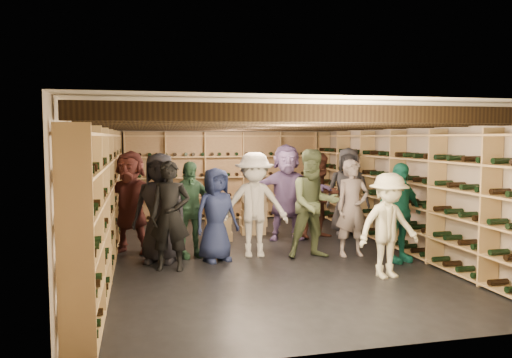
{
  "coord_description": "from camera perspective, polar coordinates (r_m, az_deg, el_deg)",
  "views": [
    {
      "loc": [
        -2.01,
        -8.25,
        2.02
      ],
      "look_at": [
        -0.03,
        0.2,
        1.29
      ],
      "focal_mm": 35.0,
      "sensor_mm": 36.0,
      "label": 1
    }
  ],
  "objects": [
    {
      "name": "ground",
      "position": [
        8.73,
        0.52,
        -8.59
      ],
      "size": [
        8.0,
        8.0,
        0.0
      ],
      "primitive_type": "plane",
      "color": "black",
      "rests_on": "ground"
    },
    {
      "name": "walls",
      "position": [
        8.53,
        0.53,
        -0.73
      ],
      "size": [
        5.52,
        8.02,
        2.4
      ],
      "color": "tan",
      "rests_on": "ground"
    },
    {
      "name": "ceiling",
      "position": [
        8.5,
        0.53,
        7.35
      ],
      "size": [
        5.5,
        8.0,
        0.01
      ],
      "primitive_type": "cube",
      "color": "beige",
      "rests_on": "walls"
    },
    {
      "name": "ceiling_joists",
      "position": [
        8.5,
        0.53,
        6.41
      ],
      "size": [
        5.4,
        7.12,
        0.18
      ],
      "color": "black",
      "rests_on": "ground"
    },
    {
      "name": "wine_rack_left",
      "position": [
        8.32,
        -16.94,
        -1.94
      ],
      "size": [
        0.32,
        7.5,
        2.15
      ],
      "color": "tan",
      "rests_on": "ground"
    },
    {
      "name": "wine_rack_right",
      "position": [
        9.48,
        15.79,
        -1.11
      ],
      "size": [
        0.32,
        7.5,
        2.15
      ],
      "color": "tan",
      "rests_on": "ground"
    },
    {
      "name": "wine_rack_back",
      "position": [
        12.28,
        -3.71,
        0.37
      ],
      "size": [
        4.7,
        0.3,
        2.15
      ],
      "color": "tan",
      "rests_on": "ground"
    },
    {
      "name": "crate_stack_left",
      "position": [
        10.44,
        -0.24,
        -4.0
      ],
      "size": [
        0.52,
        0.36,
        0.85
      ],
      "rotation": [
        0.0,
        0.0,
        -0.05
      ],
      "color": "tan",
      "rests_on": "ground"
    },
    {
      "name": "crate_stack_right",
      "position": [
        9.81,
        -4.29,
        -5.09
      ],
      "size": [
        0.52,
        0.37,
        0.68
      ],
      "rotation": [
        0.0,
        0.0,
        -0.07
      ],
      "color": "tan",
      "rests_on": "ground"
    },
    {
      "name": "crate_loose",
      "position": [
        11.59,
        -0.69,
        -4.82
      ],
      "size": [
        0.56,
        0.43,
        0.17
      ],
      "primitive_type": "cube",
      "rotation": [
        0.0,
        0.0,
        -0.21
      ],
      "color": "tan",
      "rests_on": "ground"
    },
    {
      "name": "person_0",
      "position": [
        8.18,
        -10.92,
        -3.25
      ],
      "size": [
        1.01,
        0.83,
        1.78
      ],
      "primitive_type": "imported",
      "rotation": [
        0.0,
        0.0,
        -0.35
      ],
      "color": "black",
      "rests_on": "ground"
    },
    {
      "name": "person_1",
      "position": [
        7.67,
        -9.79,
        -4.16
      ],
      "size": [
        0.69,
        0.53,
        1.67
      ],
      "primitive_type": "imported",
      "rotation": [
        0.0,
        0.0,
        -0.24
      ],
      "color": "black",
      "rests_on": "ground"
    },
    {
      "name": "person_2",
      "position": [
        8.38,
        6.65,
        -2.85
      ],
      "size": [
        0.89,
        0.69,
        1.82
      ],
      "primitive_type": "imported",
      "rotation": [
        0.0,
        0.0,
        0.0
      ],
      "color": "#4E5A38",
      "rests_on": "ground"
    },
    {
      "name": "person_3",
      "position": [
        7.43,
        14.9,
        -5.16
      ],
      "size": [
        1.05,
        0.69,
        1.52
      ],
      "primitive_type": "imported",
      "rotation": [
        0.0,
        0.0,
        0.14
      ],
      "color": "beige",
      "rests_on": "ground"
    },
    {
      "name": "person_4",
      "position": [
        8.4,
        15.97,
        -3.7
      ],
      "size": [
        1.02,
        0.63,
        1.61
      ],
      "primitive_type": "imported",
      "rotation": [
        0.0,
        0.0,
        0.27
      ],
      "color": "#1C7E6A",
      "rests_on": "ground"
    },
    {
      "name": "person_5",
      "position": [
        8.97,
        -14.16,
        -2.55
      ],
      "size": [
        1.74,
        1.13,
        1.79
      ],
      "primitive_type": "imported",
      "rotation": [
        0.0,
        0.0,
        -0.4
      ],
      "color": "brown",
      "rests_on": "ground"
    },
    {
      "name": "person_6",
      "position": [
        8.16,
        -4.58,
        -4.07
      ],
      "size": [
        0.87,
        0.71,
        1.53
      ],
      "primitive_type": "imported",
      "rotation": [
        0.0,
        0.0,
        0.34
      ],
      "color": "#1B2348",
      "rests_on": "ground"
    },
    {
      "name": "person_7",
      "position": [
        8.63,
        10.97,
        -3.28
      ],
      "size": [
        0.61,
        0.41,
        1.65
      ],
      "primitive_type": "imported",
      "rotation": [
        0.0,
        0.0,
        0.03
      ],
      "color": "gray",
      "rests_on": "ground"
    },
    {
      "name": "person_8",
      "position": [
        10.05,
        7.46,
        -1.92
      ],
      "size": [
        0.98,
        0.85,
        1.71
      ],
      "primitive_type": "imported",
      "rotation": [
        0.0,
        0.0,
        0.28
      ],
      "color": "#49241A",
      "rests_on": "ground"
    },
    {
      "name": "person_9",
      "position": [
        8.43,
        -0.18,
        -2.96
      ],
      "size": [
        1.22,
        0.81,
        1.77
      ],
      "primitive_type": "imported",
      "rotation": [
        0.0,
        0.0,
        -0.14
      ],
      "color": "#B9B4AA",
      "rests_on": "ground"
    },
    {
      "name": "person_10",
      "position": [
        8.47,
        -7.66,
        -3.45
      ],
      "size": [
        1.02,
        0.63,
        1.62
      ],
      "primitive_type": "imported",
      "rotation": [
        0.0,
        0.0,
        0.26
      ],
      "color": "#2D5338",
      "rests_on": "ground"
    },
    {
      "name": "person_11",
      "position": [
        9.84,
        3.51,
        -1.5
      ],
      "size": [
        1.8,
        0.76,
        1.89
      ],
      "primitive_type": "imported",
      "rotation": [
        0.0,
        0.0,
        -0.12
      ],
      "color": "slate",
      "rests_on": "ground"
    },
    {
      "name": "person_12",
      "position": [
        10.49,
        10.47,
        -1.39
      ],
      "size": [
        1.03,
        0.85,
        1.81
      ],
      "primitive_type": "imported",
      "rotation": [
        0.0,
        0.0,
        -0.36
      ],
      "color": "#36353B",
      "rests_on": "ground"
    }
  ]
}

